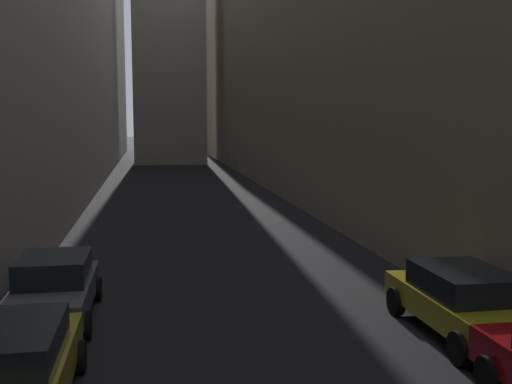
% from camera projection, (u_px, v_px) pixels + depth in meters
% --- Properties ---
extents(ground_plane, '(264.00, 264.00, 0.00)m').
position_uv_depth(ground_plane, '(185.00, 193.00, 38.84)').
color(ground_plane, black).
extents(building_block_right, '(15.89, 108.00, 20.92)m').
position_uv_depth(building_block_right, '(379.00, 34.00, 41.85)').
color(building_block_right, gray).
rests_on(building_block_right, ground).
extents(parked_car_left_third, '(2.02, 4.45, 1.50)m').
position_uv_depth(parked_car_left_third, '(7.00, 369.00, 9.48)').
color(parked_car_left_third, '#A59919').
rests_on(parked_car_left_third, ground).
extents(parked_car_left_far, '(1.90, 4.19, 1.48)m').
position_uv_depth(parked_car_left_far, '(54.00, 288.00, 14.18)').
color(parked_car_left_far, '#4C4C51').
rests_on(parked_car_left_far, ground).
extents(parked_car_right_far, '(1.95, 4.50, 1.45)m').
position_uv_depth(parked_car_right_far, '(463.00, 300.00, 13.14)').
color(parked_car_right_far, '#A59919').
rests_on(parked_car_right_far, ground).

